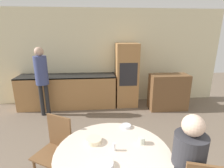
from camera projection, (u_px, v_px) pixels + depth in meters
name	position (u px, v px, depth m)	size (l,w,h in m)	color
wall_back	(107.00, 57.00, 4.93)	(6.48, 0.05, 2.60)	beige
kitchen_counter	(68.00, 91.00, 4.75)	(2.56, 0.60, 0.88)	#AD7A47
oven_unit	(126.00, 75.00, 4.77)	(0.58, 0.59, 1.71)	#AD7A47
sideboard	(168.00, 92.00, 4.60)	(0.98, 0.45, 0.94)	brown
chair_far_left	(56.00, 146.00, 2.36)	(0.54, 0.54, 0.91)	brown
person_seated	(189.00, 166.00, 1.69)	(0.31, 0.37, 1.28)	#262628
person_standing	(41.00, 74.00, 4.07)	(0.30, 0.30, 1.67)	#262628
cup	(141.00, 140.00, 1.99)	(0.08, 0.08, 0.08)	silver
bowl_near	(94.00, 140.00, 2.02)	(0.18, 0.18, 0.05)	beige
bowl_centre	(126.00, 126.00, 2.34)	(0.13, 0.13, 0.04)	silver
bowl_far	(105.00, 165.00, 1.66)	(0.17, 0.17, 0.04)	silver
salt_shaker	(114.00, 147.00, 1.87)	(0.03, 0.03, 0.09)	white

